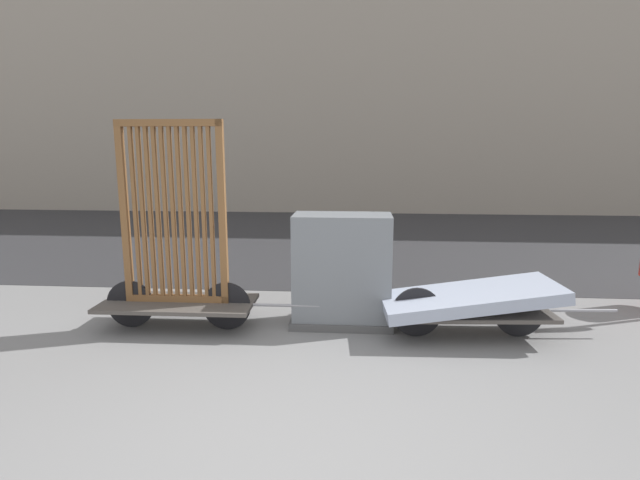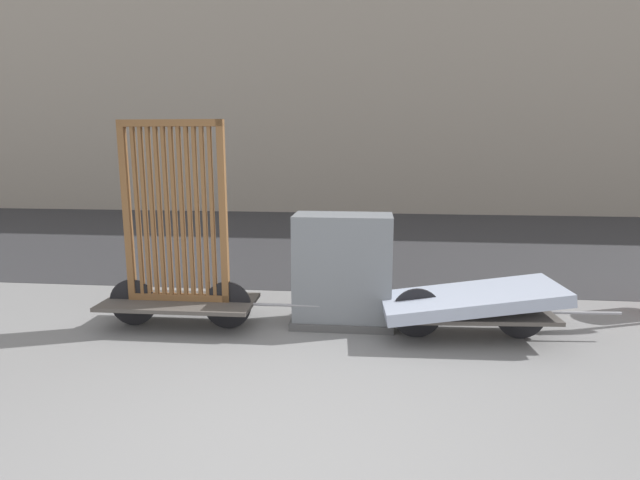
{
  "view_description": "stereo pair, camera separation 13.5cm",
  "coord_description": "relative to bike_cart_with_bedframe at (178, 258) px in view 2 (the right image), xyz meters",
  "views": [
    {
      "loc": [
        0.38,
        -2.7,
        1.91
      ],
      "look_at": [
        0.0,
        2.23,
        0.98
      ],
      "focal_mm": 28.0,
      "sensor_mm": 36.0,
      "label": 1
    },
    {
      "loc": [
        0.52,
        -2.68,
        1.91
      ],
      "look_at": [
        0.0,
        2.23,
        0.98
      ],
      "focal_mm": 28.0,
      "sensor_mm": 36.0,
      "label": 2
    }
  ],
  "objects": [
    {
      "name": "ground_plane",
      "position": [
        1.5,
        -2.23,
        -0.75
      ],
      "size": [
        60.0,
        60.0,
        0.0
      ],
      "primitive_type": "plane",
      "color": "slate"
    },
    {
      "name": "road_strip",
      "position": [
        1.5,
        5.4,
        -0.75
      ],
      "size": [
        56.0,
        7.94,
        0.01
      ],
      "color": "#2D2D30",
      "rests_on": "ground_plane"
    },
    {
      "name": "building_facade",
      "position": [
        1.5,
        11.37,
        5.33
      ],
      "size": [
        48.0,
        4.0,
        12.17
      ],
      "color": "#9E9384",
      "rests_on": "ground_plane"
    },
    {
      "name": "bike_cart_with_bedframe",
      "position": [
        0.0,
        0.0,
        0.0
      ],
      "size": [
        2.31,
        0.72,
        2.17
      ],
      "rotation": [
        0.0,
        0.0,
        0.01
      ],
      "color": "#4C4742",
      "rests_on": "ground_plane"
    },
    {
      "name": "bike_cart_with_mattress",
      "position": [
        3.01,
        0.0,
        -0.38
      ],
      "size": [
        2.39,
        0.92,
        0.58
      ],
      "rotation": [
        0.0,
        0.0,
        0.07
      ],
      "color": "#4C4742",
      "rests_on": "ground_plane"
    },
    {
      "name": "utility_cabinet",
      "position": [
        1.72,
        0.26,
        -0.19
      ],
      "size": [
        1.09,
        0.57,
        1.2
      ],
      "color": "#4C4C4C",
      "rests_on": "ground_plane"
    }
  ]
}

